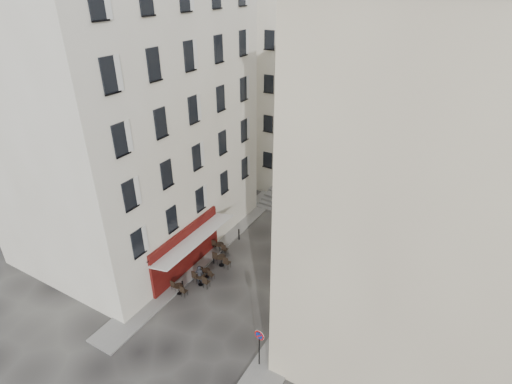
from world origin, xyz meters
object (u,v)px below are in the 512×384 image
Objects in this scene: bistro_table_b at (201,279)px; pedestrian at (200,275)px; no_parking_sign at (259,342)px; bistro_table_a at (179,288)px.

bistro_table_b is 0.31m from pedestrian.
no_parking_sign is at bearing -29.07° from bistro_table_b.
pedestrian reaches higher than bistro_table_b.
bistro_table_a is 1.59m from bistro_table_b.
no_parking_sign is at bearing 122.08° from pedestrian.
bistro_table_b is at bearing 158.85° from no_parking_sign.
bistro_table_a is at bearing 170.87° from no_parking_sign.
bistro_table_a is 1.58m from pedestrian.
no_parking_sign reaches higher than bistro_table_b.
no_parking_sign reaches higher than bistro_table_a.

